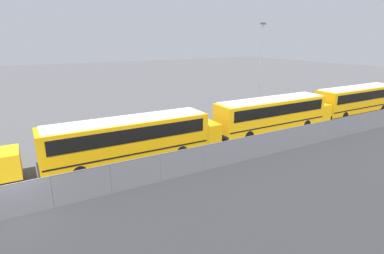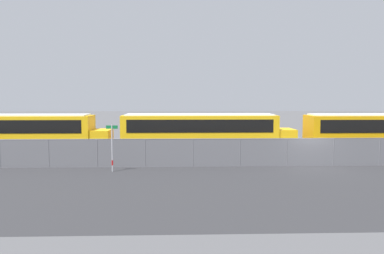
# 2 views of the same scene
# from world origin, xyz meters

# --- Properties ---
(ground_plane) EXTENTS (200.00, 200.00, 0.00)m
(ground_plane) POSITION_xyz_m (0.00, 0.00, 0.00)
(ground_plane) COLOR #4C4C4F
(road_strip) EXTENTS (128.92, 12.00, 0.01)m
(road_strip) POSITION_xyz_m (0.00, -6.00, 0.00)
(road_strip) COLOR #2B2B2D
(road_strip) RESTS_ON ground_plane
(fence) EXTENTS (94.99, 0.07, 1.84)m
(fence) POSITION_xyz_m (0.00, -0.00, 0.94)
(fence) COLOR #9EA0A5
(fence) RESTS_ON ground_plane
(school_bus_1) EXTENTS (13.20, 2.53, 3.22)m
(school_bus_1) POSITION_xyz_m (-20.64, 4.31, 1.90)
(school_bus_1) COLOR yellow
(school_bus_1) RESTS_ON ground_plane
(school_bus_2) EXTENTS (13.20, 2.53, 3.22)m
(school_bus_2) POSITION_xyz_m (-6.71, 4.54, 1.90)
(school_bus_2) COLOR yellow
(school_bus_2) RESTS_ON ground_plane
(street_sign) EXTENTS (0.70, 0.09, 2.85)m
(street_sign) POSITION_xyz_m (-12.56, -1.46, 1.52)
(street_sign) COLOR #B7B7BC
(street_sign) RESTS_ON ground_plane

